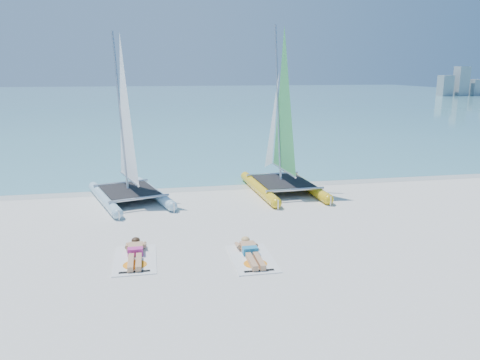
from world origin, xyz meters
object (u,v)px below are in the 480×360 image
(catamaran_yellow, at_px, (280,137))
(catamaran_blue, at_px, (127,150))
(towel_b, at_px, (252,258))
(sunbather_a, at_px, (135,252))
(towel_a, at_px, (135,259))
(sunbather_b, at_px, (251,251))

(catamaran_yellow, bearing_deg, catamaran_blue, -177.18)
(towel_b, bearing_deg, sunbather_a, 166.55)
(catamaran_yellow, height_order, towel_a, catamaran_yellow)
(catamaran_blue, xyz_separation_m, sunbather_b, (3.14, -5.81, -1.67))
(catamaran_blue, bearing_deg, sunbather_b, -78.28)
(sunbather_a, xyz_separation_m, sunbather_b, (2.79, -0.48, 0.00))
(towel_a, bearing_deg, catamaran_blue, 93.59)
(towel_a, xyz_separation_m, sunbather_b, (2.79, -0.28, 0.11))
(towel_a, distance_m, towel_b, 2.83)
(towel_a, bearing_deg, catamaran_yellow, 49.12)
(towel_a, bearing_deg, sunbather_a, 90.00)
(catamaran_yellow, xyz_separation_m, sunbather_a, (-5.27, -5.90, -1.88))
(catamaran_blue, height_order, towel_b, catamaran_blue)
(catamaran_blue, xyz_separation_m, catamaran_yellow, (5.62, 0.57, 0.21))
(towel_a, relative_size, sunbather_a, 1.07)
(catamaran_blue, bearing_deg, catamaran_yellow, -10.87)
(catamaran_blue, xyz_separation_m, sunbather_a, (0.35, -5.33, -1.67))
(catamaran_yellow, distance_m, towel_b, 7.30)
(sunbather_b, bearing_deg, towel_a, 174.20)
(towel_b, bearing_deg, catamaran_yellow, 69.27)
(towel_a, xyz_separation_m, towel_b, (2.79, -0.48, 0.00))
(sunbather_a, bearing_deg, sunbather_b, -9.67)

